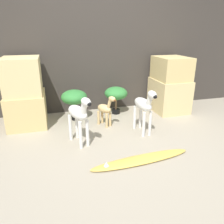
{
  "coord_description": "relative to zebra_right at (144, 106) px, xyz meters",
  "views": [
    {
      "loc": [
        -0.83,
        -2.36,
        1.44
      ],
      "look_at": [
        -0.07,
        0.37,
        0.38
      ],
      "focal_mm": 35.0,
      "sensor_mm": 36.0,
      "label": 1
    }
  ],
  "objects": [
    {
      "name": "zebra_left",
      "position": [
        -0.95,
        -0.09,
        0.0
      ],
      "size": [
        0.31,
        0.55,
        0.7
      ],
      "color": "silver",
      "rests_on": "ground_plane"
    },
    {
      "name": "ground_plane",
      "position": [
        -0.41,
        -0.38,
        -0.43
      ],
      "size": [
        14.0,
        14.0,
        0.0
      ],
      "primitive_type": "plane",
      "color": "#9E937F"
    },
    {
      "name": "rock_pillar_left",
      "position": [
        -1.68,
        0.8,
        0.08
      ],
      "size": [
        0.58,
        0.69,
        1.08
      ],
      "color": "#D1B775",
      "rests_on": "ground_plane"
    },
    {
      "name": "giraffe_figurine",
      "position": [
        -0.48,
        0.41,
        -0.15
      ],
      "size": [
        0.28,
        0.37,
        0.52
      ],
      "color": "tan",
      "rests_on": "ground_plane"
    },
    {
      "name": "rock_pillar_right",
      "position": [
        0.86,
        0.8,
        0.06
      ],
      "size": [
        0.58,
        0.69,
        1.01
      ],
      "color": "#DBC184",
      "rests_on": "ground_plane"
    },
    {
      "name": "potted_palm_back",
      "position": [
        -0.16,
        0.9,
        -0.06
      ],
      "size": [
        0.41,
        0.41,
        0.5
      ],
      "color": "black",
      "rests_on": "ground_plane"
    },
    {
      "name": "zebra_right",
      "position": [
        0.0,
        0.0,
        0.0
      ],
      "size": [
        0.21,
        0.55,
        0.7
      ],
      "color": "silver",
      "rests_on": "ground_plane"
    },
    {
      "name": "wall_back",
      "position": [
        -0.41,
        1.26,
        0.67
      ],
      "size": [
        6.4,
        0.08,
        2.2
      ],
      "color": "#38332D",
      "rests_on": "ground_plane"
    },
    {
      "name": "potted_palm_front",
      "position": [
        -0.92,
        0.8,
        -0.04
      ],
      "size": [
        0.43,
        0.43,
        0.52
      ],
      "color": "black",
      "rests_on": "ground_plane"
    },
    {
      "name": "surfboard",
      "position": [
        -0.32,
        -0.7,
        -0.41
      ],
      "size": [
        1.27,
        0.31,
        0.08
      ],
      "color": "gold",
      "rests_on": "ground_plane"
    }
  ]
}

